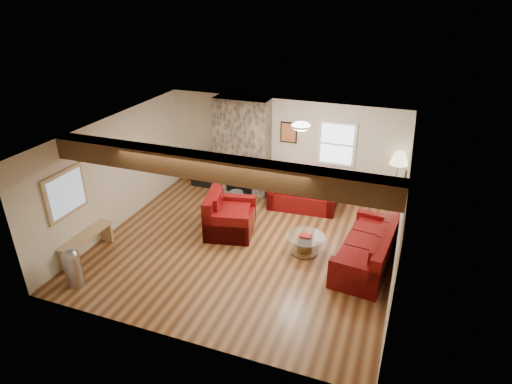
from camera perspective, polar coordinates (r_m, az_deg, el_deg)
room at (r=8.44m, az=-1.84°, el=-0.24°), size 8.00×8.00×8.00m
oak_beam at (r=6.96m, az=-5.79°, el=3.31°), size 6.00×0.36×0.38m
chimney_breast at (r=10.92m, az=-1.86°, el=5.85°), size 1.40×0.67×2.50m
back_window at (r=10.42m, az=10.74°, el=6.31°), size 0.90×0.08×1.10m
hatch_window at (r=8.76m, az=-24.04°, el=-0.17°), size 0.08×1.00×0.90m
ceiling_dome at (r=8.53m, az=6.01°, el=8.55°), size 0.40×0.40×0.18m
artwork_back at (r=10.61m, az=4.38°, el=7.92°), size 0.42×0.06×0.52m
artwork_right at (r=7.99m, az=19.07°, el=0.65°), size 0.06×0.55×0.42m
sofa_three at (r=8.62m, az=14.61°, el=-6.91°), size 1.14×2.25×0.84m
loveseat at (r=10.52m, az=6.35°, el=0.21°), size 1.69×1.05×0.86m
armchair_red at (r=9.38m, az=-3.46°, el=-2.87°), size 1.21×1.32×0.92m
coffee_table at (r=8.83m, az=6.53°, el=-6.98°), size 0.81×0.81×0.42m
tv_cabinet at (r=11.70m, az=-6.20°, el=1.95°), size 0.96×0.38×0.48m
television at (r=11.52m, az=-6.31°, el=4.12°), size 0.83×0.11×0.48m
floor_lamp at (r=10.15m, az=18.49°, el=3.84°), size 0.41×0.41×1.61m
pine_bench at (r=9.32m, az=-21.52°, el=-6.61°), size 0.30×1.28×0.48m
pedal_bin at (r=8.51m, az=-23.24°, el=-9.15°), size 0.31×0.31×0.76m
coal_bucket at (r=10.68m, az=-2.67°, el=-0.78°), size 0.37×0.37×0.35m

